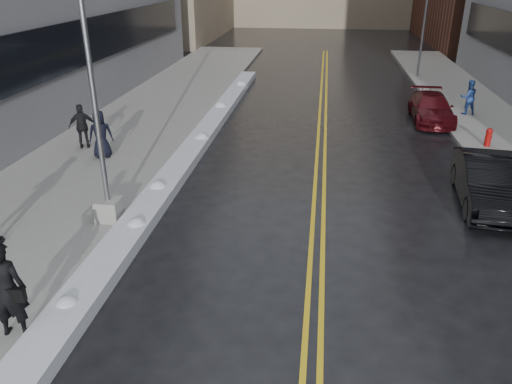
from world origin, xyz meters
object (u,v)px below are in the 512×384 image
(lamppost, at_px, (99,138))
(pedestrian_d, at_px, (82,126))
(car_black, at_px, (488,182))
(fire_hydrant, at_px, (489,136))
(car_maroon, at_px, (431,108))
(pedestrian_c, at_px, (101,134))
(traffic_signal, at_px, (424,23))
(pedestrian_east, at_px, (468,97))
(pedestrian_fedora, at_px, (6,289))

(lamppost, distance_m, pedestrian_d, 6.79)
(car_black, bearing_deg, lamppost, -160.69)
(fire_hydrant, distance_m, car_maroon, 4.11)
(pedestrian_c, bearing_deg, car_black, 147.93)
(traffic_signal, relative_size, pedestrian_c, 3.40)
(traffic_signal, bearing_deg, pedestrian_c, -129.14)
(lamppost, height_order, pedestrian_c, lamppost)
(fire_hydrant, xyz_separation_m, car_black, (-1.50, -5.28, 0.19))
(pedestrian_east, bearing_deg, car_black, 70.24)
(car_black, bearing_deg, car_maroon, 95.18)
(pedestrian_east, height_order, car_maroon, pedestrian_east)
(fire_hydrant, relative_size, pedestrian_d, 0.42)
(fire_hydrant, bearing_deg, pedestrian_fedora, -133.61)
(traffic_signal, distance_m, car_black, 19.49)
(pedestrian_c, distance_m, car_maroon, 14.84)
(pedestrian_c, xyz_separation_m, car_black, (13.04, -2.04, -0.29))
(fire_hydrant, height_order, car_black, car_black)
(fire_hydrant, distance_m, pedestrian_fedora, 17.70)
(lamppost, bearing_deg, pedestrian_c, 115.19)
(lamppost, distance_m, pedestrian_east, 18.04)
(lamppost, xyz_separation_m, traffic_signal, (11.80, 22.00, 0.87))
(traffic_signal, distance_m, pedestrian_fedora, 29.34)
(pedestrian_c, bearing_deg, lamppost, 91.99)
(pedestrian_fedora, height_order, car_black, pedestrian_fedora)
(pedestrian_fedora, xyz_separation_m, pedestrian_east, (12.53, 17.60, -0.20))
(pedestrian_d, bearing_deg, pedestrian_fedora, 85.12)
(pedestrian_fedora, xyz_separation_m, car_maroon, (10.70, 16.64, -0.53))
(traffic_signal, xyz_separation_m, pedestrian_d, (-15.18, -16.31, -2.39))
(pedestrian_d, height_order, pedestrian_east, pedestrian_d)
(lamppost, xyz_separation_m, pedestrian_c, (-2.24, 4.75, -1.50))
(lamppost, height_order, fire_hydrant, lamppost)
(fire_hydrant, bearing_deg, pedestrian_east, 86.04)
(car_maroon, bearing_deg, lamppost, -130.93)
(pedestrian_east, relative_size, car_black, 0.36)
(pedestrian_fedora, distance_m, car_black, 13.09)
(pedestrian_c, distance_m, car_black, 13.20)
(lamppost, height_order, pedestrian_fedora, lamppost)
(pedestrian_fedora, height_order, pedestrian_east, pedestrian_fedora)
(traffic_signal, distance_m, pedestrian_d, 22.41)
(pedestrian_c, bearing_deg, fire_hydrant, 169.39)
(car_maroon, bearing_deg, pedestrian_east, 29.05)
(fire_hydrant, xyz_separation_m, pedestrian_fedora, (-12.20, -12.81, 0.61))
(car_black, relative_size, car_maroon, 1.04)
(lamppost, distance_m, pedestrian_fedora, 5.00)
(pedestrian_d, xyz_separation_m, car_maroon, (14.18, 6.14, -0.39))
(traffic_signal, relative_size, pedestrian_fedora, 2.97)
(lamppost, bearing_deg, car_black, 14.13)
(pedestrian_fedora, relative_size, pedestrian_d, 1.17)
(pedestrian_fedora, bearing_deg, car_maroon, -132.59)
(fire_hydrant, xyz_separation_m, traffic_signal, (-0.50, 14.00, 2.85))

